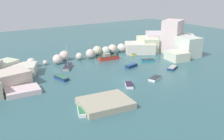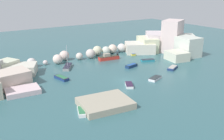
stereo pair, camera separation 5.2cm
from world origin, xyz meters
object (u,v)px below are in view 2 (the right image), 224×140
object	(u,v)px
moored_boat_3	(109,57)
moored_boat_4	(61,78)
moored_boat_2	(173,68)
moored_boat_6	(148,60)
moored_boat_8	(155,78)
moored_boat_5	(81,112)
stone_dock	(105,103)
moored_boat_9	(129,85)
moored_boat_7	(132,53)
moored_boat_0	(68,67)
moored_boat_1	(131,66)

from	to	relation	value
moored_boat_3	moored_boat_4	xyz separation A→B (m)	(-17.01, -7.45, -0.30)
moored_boat_2	moored_boat_6	size ratio (longest dim) A/B	1.06
moored_boat_2	moored_boat_8	distance (m)	9.39
moored_boat_5	moored_boat_8	bearing A→B (deg)	-55.27
moored_boat_3	moored_boat_8	distance (m)	18.90
moored_boat_8	moored_boat_3	bearing A→B (deg)	-110.61
moored_boat_4	moored_boat_2	bearing A→B (deg)	-119.02
moored_boat_8	moored_boat_2	bearing A→B (deg)	-179.78
stone_dock	moored_boat_9	bearing A→B (deg)	29.04
moored_boat_8	moored_boat_7	bearing A→B (deg)	-134.41
moored_boat_4	moored_boat_9	world-z (taller)	moored_boat_4
moored_boat_3	moored_boat_2	bearing A→B (deg)	125.92
moored_boat_0	moored_boat_6	world-z (taller)	moored_boat_0
moored_boat_0	moored_boat_8	world-z (taller)	moored_boat_0
stone_dock	moored_boat_0	world-z (taller)	moored_boat_0
moored_boat_4	moored_boat_9	xyz separation A→B (m)	(9.79, -11.46, -0.05)
moored_boat_4	moored_boat_0	bearing A→B (deg)	-44.94
moored_boat_1	moored_boat_8	bearing A→B (deg)	71.06
stone_dock	moored_boat_5	size ratio (longest dim) A/B	2.51
moored_boat_0	moored_boat_9	size ratio (longest dim) A/B	1.73
moored_boat_0	moored_boat_4	bearing A→B (deg)	-179.90
moored_boat_5	moored_boat_8	xyz separation A→B (m)	(20.41, 4.96, -0.03)
moored_boat_3	moored_boat_8	size ratio (longest dim) A/B	1.62
moored_boat_6	moored_boat_7	size ratio (longest dim) A/B	1.01
moored_boat_4	moored_boat_5	size ratio (longest dim) A/B	1.25
moored_boat_6	moored_boat_1	bearing A→B (deg)	33.92
moored_boat_6	moored_boat_9	distance (m)	19.17
moored_boat_0	moored_boat_6	size ratio (longest dim) A/B	1.50
moored_boat_3	moored_boat_5	size ratio (longest dim) A/B	1.77
moored_boat_5	moored_boat_7	bearing A→B (deg)	-28.70
stone_dock	moored_boat_2	bearing A→B (deg)	18.30
moored_boat_9	moored_boat_5	bearing A→B (deg)	-39.56
stone_dock	moored_boat_6	distance (m)	29.16
moored_boat_7	moored_boat_1	bearing A→B (deg)	157.76
moored_boat_3	moored_boat_0	bearing A→B (deg)	10.71
moored_boat_4	stone_dock	bearing A→B (deg)	172.12
stone_dock	moored_boat_8	distance (m)	16.63
moored_boat_9	moored_boat_7	bearing A→B (deg)	171.13
stone_dock	moored_boat_9	distance (m)	10.06
moored_boat_8	moored_boat_0	bearing A→B (deg)	-75.52
moored_boat_0	moored_boat_1	distance (m)	15.90
moored_boat_3	moored_boat_8	xyz separation A→B (m)	(-0.13, -18.90, -0.36)
moored_boat_2	moored_boat_0	bearing A→B (deg)	-61.12
moored_boat_5	moored_boat_1	bearing A→B (deg)	-34.27
moored_boat_1	moored_boat_9	size ratio (longest dim) A/B	1.07
moored_boat_0	moored_boat_2	bearing A→B (deg)	-91.08
stone_dock	moored_boat_4	size ratio (longest dim) A/B	2.01
moored_boat_2	moored_boat_8	world-z (taller)	moored_boat_2
moored_boat_2	moored_boat_6	xyz separation A→B (m)	(-0.70, 8.41, 0.00)
stone_dock	moored_boat_0	size ratio (longest dim) A/B	1.46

